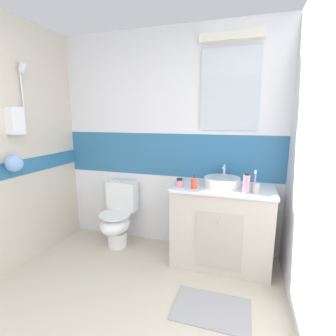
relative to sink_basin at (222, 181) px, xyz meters
name	(u,v)px	position (x,y,z in m)	size (l,w,h in m)	color
ground_plane	(123,311)	(-0.67, -0.93, -0.92)	(3.20, 3.48, 0.04)	beige
wall_back_tiled	(170,141)	(-0.65, 0.32, 0.37)	(3.20, 0.20, 2.50)	white
wall_right_plain	(332,170)	(0.68, -0.93, 0.35)	(0.10, 3.48, 2.50)	white
vanity_cabinet	(222,225)	(0.01, 0.00, -0.47)	(1.00, 0.56, 0.85)	beige
sink_basin	(222,181)	(0.00, 0.00, 0.00)	(0.36, 0.40, 0.19)	white
toilet	(118,217)	(-1.22, 0.03, -0.54)	(0.37, 0.50, 0.78)	white
toothbrush_cup	(256,187)	(0.32, -0.15, 0.01)	(0.07, 0.07, 0.22)	#B2ADA3
soap_dispenser	(194,183)	(-0.25, -0.17, 0.00)	(0.06, 0.06, 0.14)	#D84C33
mouthwash_bottle	(246,184)	(0.23, -0.18, 0.04)	(0.06, 0.06, 0.19)	pink
hair_gel_jar	(180,183)	(-0.41, -0.14, -0.01)	(0.08, 0.08, 0.09)	pink
bath_mat	(212,309)	(0.02, -0.72, -0.89)	(0.62, 0.42, 0.01)	#99999E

